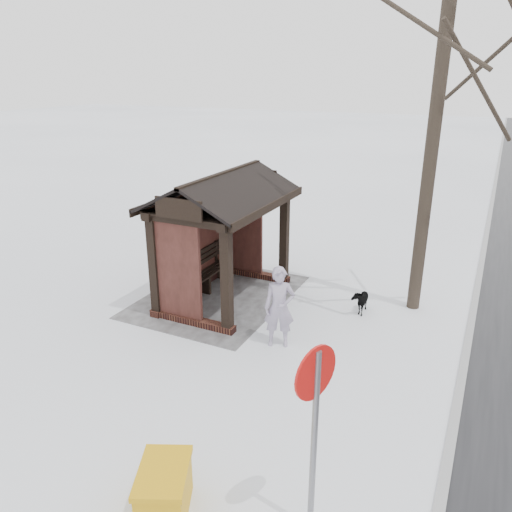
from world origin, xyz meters
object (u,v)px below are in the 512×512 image
at_px(bus_shelter, 217,211).
at_px(pedestrian, 279,307).
at_px(road_sign, 314,404).
at_px(grit_bin, 164,491).
at_px(dog, 360,300).
at_px(tree_near, 447,18).

distance_m(bus_shelter, pedestrian, 2.97).
height_order(pedestrian, road_sign, road_sign).
bearing_deg(pedestrian, bus_shelter, 124.20).
xyz_separation_m(grit_bin, road_sign, (-0.58, 1.68, 1.44)).
distance_m(dog, grit_bin, 6.60).
height_order(bus_shelter, pedestrian, bus_shelter).
relative_size(grit_bin, road_sign, 0.42).
distance_m(grit_bin, road_sign, 2.29).
bearing_deg(tree_near, dog, -53.31).
bearing_deg(pedestrian, tree_near, 31.73).
xyz_separation_m(dog, grit_bin, (6.56, -0.70, 0.05)).
height_order(dog, road_sign, road_sign).
height_order(grit_bin, road_sign, road_sign).
relative_size(bus_shelter, grit_bin, 3.42).
bearing_deg(pedestrian, grit_bin, -107.45).
bearing_deg(grit_bin, dog, 149.26).
xyz_separation_m(pedestrian, dog, (-2.17, 1.08, -0.54)).
relative_size(tree_near, dog, 12.91).
xyz_separation_m(tree_near, grit_bin, (7.36, -1.77, -5.81)).
bearing_deg(road_sign, pedestrian, -130.72).
bearing_deg(dog, tree_near, 31.40).
bearing_deg(bus_shelter, dog, 102.11).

